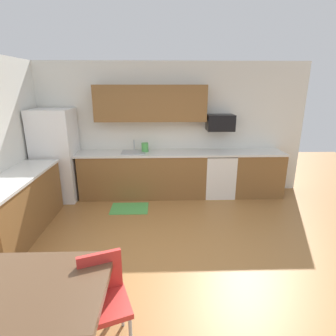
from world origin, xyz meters
The scene contains 17 objects.
ground_plane centered at (0.00, 0.00, 0.00)m, with size 12.00×12.00×0.00m, color #9E6B38.
wall_back centered at (0.00, 2.65, 1.35)m, with size 5.80×0.10×2.70m, color silver.
cabinet_run_back centered at (-0.48, 2.30, 0.45)m, with size 2.55×0.60×0.90m, color brown.
cabinet_run_back_right centered at (1.90, 2.30, 0.45)m, with size 1.00×0.60×0.90m, color brown.
cabinet_run_left centered at (-2.30, 0.80, 0.45)m, with size 0.60×2.00×0.90m, color brown.
countertop_back centered at (0.00, 2.30, 0.92)m, with size 4.80×0.64×0.04m, color silver.
countertop_left centered at (-2.30, 0.80, 0.92)m, with size 0.64×2.00×0.04m, color silver.
upper_cabinets_back centered at (-0.30, 2.43, 1.90)m, with size 2.20×0.34×0.70m, color brown.
refrigerator centered at (-2.18, 2.22, 0.91)m, with size 0.76×0.70×1.81m, color white.
oven_range centered at (1.10, 2.30, 0.46)m, with size 0.60×0.60×0.91m.
microwave centered at (1.10, 2.40, 1.52)m, with size 0.54×0.36×0.32m, color black.
sink_basin centered at (-0.66, 2.30, 0.88)m, with size 0.48×0.40×0.14m, color #A5A8AD.
sink_faucet centered at (-0.66, 2.48, 1.04)m, with size 0.02×0.02×0.24m, color #B2B5BA.
dining_table centered at (-1.25, -1.28, 0.69)m, with size 1.40×0.90×0.75m.
chair_near_table centered at (-0.63, -1.11, 0.50)m, with size 0.51×0.51×0.85m.
floor_mat centered at (-0.71, 1.65, 0.01)m, with size 0.70×0.50×0.01m, color #4CA54C.
kettle centered at (-0.43, 2.35, 1.02)m, with size 0.14×0.14×0.20m, color #4CA54C.
Camera 1 is at (-0.13, -3.04, 2.24)m, focal length 28.91 mm.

